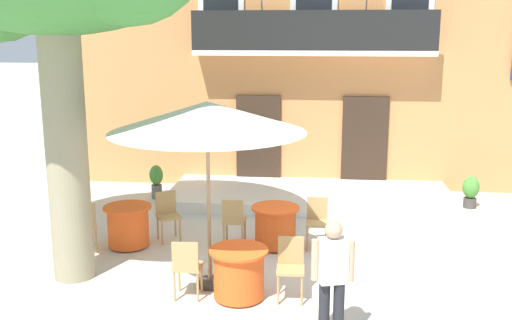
{
  "coord_description": "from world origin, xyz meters",
  "views": [
    {
      "loc": [
        0.64,
        -9.34,
        3.85
      ],
      "look_at": [
        -0.62,
        2.17,
        1.3
      ],
      "focal_mm": 41.36,
      "sensor_mm": 36.0,
      "label": 1
    }
  ],
  "objects_px": {
    "cafe_chair_front_0": "(291,264)",
    "cafe_chair_front_1": "(187,265)",
    "cafe_table_near_tree": "(275,226)",
    "cafe_table_front": "(239,273)",
    "cafe_table_middle": "(128,226)",
    "cafe_chair_near_tree_1": "(234,219)",
    "cafe_chair_near_tree_0": "(317,219)",
    "cafe_chair_middle_1": "(85,224)",
    "ground_planter_right": "(471,190)",
    "pedestrian_near_entrance": "(332,275)",
    "cafe_chair_middle_0": "(167,212)",
    "ground_planter_left": "(156,180)",
    "cafe_umbrella": "(207,118)"
  },
  "relations": [
    {
      "from": "cafe_chair_front_0",
      "to": "cafe_chair_front_1",
      "type": "bearing_deg",
      "value": -172.38
    },
    {
      "from": "cafe_table_near_tree",
      "to": "cafe_table_front",
      "type": "height_order",
      "value": "same"
    },
    {
      "from": "cafe_table_middle",
      "to": "cafe_chair_front_1",
      "type": "distance_m",
      "value": 2.53
    },
    {
      "from": "cafe_chair_near_tree_1",
      "to": "cafe_table_front",
      "type": "distance_m",
      "value": 2.13
    },
    {
      "from": "cafe_chair_near_tree_0",
      "to": "cafe_table_middle",
      "type": "relative_size",
      "value": 1.05
    },
    {
      "from": "cafe_chair_near_tree_0",
      "to": "cafe_chair_front_0",
      "type": "distance_m",
      "value": 2.18
    },
    {
      "from": "cafe_chair_middle_1",
      "to": "ground_planter_right",
      "type": "xyz_separation_m",
      "value": [
        7.42,
        3.53,
        -0.14
      ]
    },
    {
      "from": "cafe_chair_front_1",
      "to": "pedestrian_near_entrance",
      "type": "xyz_separation_m",
      "value": [
        2.07,
        -0.99,
        0.37
      ]
    },
    {
      "from": "cafe_chair_middle_0",
      "to": "cafe_chair_near_tree_0",
      "type": "bearing_deg",
      "value": -1.56
    },
    {
      "from": "cafe_chair_front_0",
      "to": "ground_planter_left",
      "type": "distance_m",
      "value": 5.98
    },
    {
      "from": "cafe_table_middle",
      "to": "cafe_chair_middle_1",
      "type": "distance_m",
      "value": 0.77
    },
    {
      "from": "cafe_table_near_tree",
      "to": "cafe_chair_middle_1",
      "type": "relative_size",
      "value": 0.95
    },
    {
      "from": "cafe_chair_middle_1",
      "to": "cafe_table_front",
      "type": "xyz_separation_m",
      "value": [
        2.94,
        -1.52,
        -0.14
      ]
    },
    {
      "from": "cafe_chair_near_tree_0",
      "to": "pedestrian_near_entrance",
      "type": "distance_m",
      "value": 3.37
    },
    {
      "from": "cafe_chair_middle_0",
      "to": "cafe_umbrella",
      "type": "distance_m",
      "value": 3.07
    },
    {
      "from": "cafe_chair_near_tree_0",
      "to": "ground_planter_right",
      "type": "xyz_separation_m",
      "value": [
        3.36,
        2.81,
        -0.14
      ]
    },
    {
      "from": "cafe_chair_front_1",
      "to": "ground_planter_right",
      "type": "height_order",
      "value": "cafe_chair_front_1"
    },
    {
      "from": "cafe_table_near_tree",
      "to": "ground_planter_right",
      "type": "bearing_deg",
      "value": 35.24
    },
    {
      "from": "cafe_chair_front_0",
      "to": "ground_planter_left",
      "type": "height_order",
      "value": "cafe_chair_front_0"
    },
    {
      "from": "cafe_umbrella",
      "to": "cafe_chair_front_1",
      "type": "bearing_deg",
      "value": -115.89
    },
    {
      "from": "cafe_table_front",
      "to": "cafe_chair_front_0",
      "type": "relative_size",
      "value": 0.95
    },
    {
      "from": "cafe_table_near_tree",
      "to": "cafe_chair_front_0",
      "type": "bearing_deg",
      "value": -79.54
    },
    {
      "from": "cafe_table_near_tree",
      "to": "cafe_chair_front_0",
      "type": "xyz_separation_m",
      "value": [
        0.38,
        -2.06,
        0.14
      ]
    },
    {
      "from": "cafe_chair_near_tree_1",
      "to": "cafe_table_front",
      "type": "xyz_separation_m",
      "value": [
        0.38,
        -2.09,
        -0.14
      ]
    },
    {
      "from": "cafe_table_near_tree",
      "to": "cafe_chair_middle_1",
      "type": "distance_m",
      "value": 3.37
    },
    {
      "from": "cafe_chair_front_1",
      "to": "cafe_umbrella",
      "type": "relative_size",
      "value": 0.31
    },
    {
      "from": "cafe_table_front",
      "to": "cafe_chair_front_1",
      "type": "bearing_deg",
      "value": -172.16
    },
    {
      "from": "cafe_umbrella",
      "to": "ground_planter_left",
      "type": "bearing_deg",
      "value": 114.77
    },
    {
      "from": "ground_planter_right",
      "to": "ground_planter_left",
      "type": "bearing_deg",
      "value": -179.78
    },
    {
      "from": "pedestrian_near_entrance",
      "to": "cafe_chair_front_0",
      "type": "bearing_deg",
      "value": 115.72
    },
    {
      "from": "cafe_table_near_tree",
      "to": "cafe_chair_near_tree_0",
      "type": "distance_m",
      "value": 0.77
    },
    {
      "from": "cafe_table_middle",
      "to": "ground_planter_left",
      "type": "relative_size",
      "value": 1.09
    },
    {
      "from": "cafe_chair_front_0",
      "to": "ground_planter_right",
      "type": "relative_size",
      "value": 1.27
    },
    {
      "from": "cafe_chair_front_1",
      "to": "ground_planter_right",
      "type": "relative_size",
      "value": 1.27
    },
    {
      "from": "cafe_table_near_tree",
      "to": "cafe_table_front",
      "type": "xyz_separation_m",
      "value": [
        -0.37,
        -2.16,
        0.0
      ]
    },
    {
      "from": "cafe_table_near_tree",
      "to": "cafe_chair_near_tree_1",
      "type": "height_order",
      "value": "cafe_chair_near_tree_1"
    },
    {
      "from": "cafe_chair_near_tree_1",
      "to": "pedestrian_near_entrance",
      "type": "xyz_separation_m",
      "value": [
        1.7,
        -3.18,
        0.37
      ]
    },
    {
      "from": "cafe_table_near_tree",
      "to": "cafe_umbrella",
      "type": "bearing_deg",
      "value": -116.36
    },
    {
      "from": "cafe_table_front",
      "to": "cafe_umbrella",
      "type": "height_order",
      "value": "cafe_umbrella"
    },
    {
      "from": "cafe_chair_front_1",
      "to": "ground_planter_left",
      "type": "xyz_separation_m",
      "value": [
        -1.89,
        5.13,
        -0.08
      ]
    },
    {
      "from": "cafe_chair_near_tree_0",
      "to": "cafe_table_front",
      "type": "relative_size",
      "value": 1.05
    },
    {
      "from": "cafe_table_near_tree",
      "to": "ground_planter_right",
      "type": "xyz_separation_m",
      "value": [
        4.11,
        2.9,
        0.0
      ]
    },
    {
      "from": "cafe_chair_near_tree_0",
      "to": "cafe_umbrella",
      "type": "xyz_separation_m",
      "value": [
        -1.62,
        -1.85,
        2.08
      ]
    },
    {
      "from": "cafe_table_near_tree",
      "to": "cafe_table_front",
      "type": "relative_size",
      "value": 1.0
    },
    {
      "from": "cafe_chair_middle_0",
      "to": "cafe_chair_middle_1",
      "type": "xyz_separation_m",
      "value": [
        -1.28,
        -0.8,
        0.0
      ]
    },
    {
      "from": "cafe_table_front",
      "to": "pedestrian_near_entrance",
      "type": "bearing_deg",
      "value": -39.63
    },
    {
      "from": "cafe_chair_front_0",
      "to": "ground_planter_right",
      "type": "xyz_separation_m",
      "value": [
        3.73,
        4.96,
        -0.14
      ]
    },
    {
      "from": "cafe_chair_middle_1",
      "to": "ground_planter_left",
      "type": "relative_size",
      "value": 1.15
    },
    {
      "from": "cafe_chair_near_tree_1",
      "to": "ground_planter_right",
      "type": "relative_size",
      "value": 1.27
    },
    {
      "from": "cafe_chair_near_tree_0",
      "to": "cafe_chair_front_0",
      "type": "bearing_deg",
      "value": -99.71
    }
  ]
}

